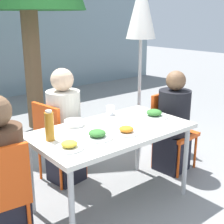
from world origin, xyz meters
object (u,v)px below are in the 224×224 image
object	(u,v)px
drinking_cup	(110,110)
salad_bowl	(74,123)
chair_right	(170,125)
closed_umbrella	(141,17)
bottle	(49,126)
person_right	(173,125)
person_far	(64,130)
chair_far	(55,137)
person_left	(2,177)

from	to	relation	value
drinking_cup	salad_bowl	bearing A→B (deg)	-174.52
chair_right	closed_umbrella	xyz separation A→B (m)	(0.30, 0.80, 1.17)
drinking_cup	salad_bowl	xyz separation A→B (m)	(-0.45, -0.04, -0.02)
bottle	drinking_cup	distance (m)	0.81
person_right	salad_bowl	size ratio (longest dim) A/B	6.31
person_right	chair_right	bearing A→B (deg)	-121.85
person_right	bottle	size ratio (longest dim) A/B	4.60
person_right	person_far	distance (m)	1.18
drinking_cup	salad_bowl	world-z (taller)	drinking_cup
chair_right	bottle	world-z (taller)	bottle
drinking_cup	salad_bowl	size ratio (longest dim) A/B	0.51
bottle	drinking_cup	xyz separation A→B (m)	(0.78, 0.22, -0.07)
person_far	chair_far	bearing A→B (deg)	-121.85
person_right	salad_bowl	bearing A→B (deg)	-14.63
person_right	closed_umbrella	xyz separation A→B (m)	(0.34, 0.89, 1.13)
person_left	salad_bowl	distance (m)	0.78
person_left	bottle	size ratio (longest dim) A/B	4.74
chair_right	drinking_cup	size ratio (longest dim) A/B	9.37
person_right	bottle	world-z (taller)	person_right
chair_right	salad_bowl	size ratio (longest dim) A/B	4.77
bottle	person_far	bearing A→B (deg)	50.46
chair_right	chair_far	xyz separation A→B (m)	(-1.17, 0.49, 0.00)
person_right	salad_bowl	world-z (taller)	person_right
closed_umbrella	person_left	bearing A→B (deg)	-158.51
chair_far	bottle	size ratio (longest dim) A/B	3.47
person_left	closed_umbrella	size ratio (longest dim) A/B	0.54
person_right	salad_bowl	xyz separation A→B (m)	(-1.15, 0.18, 0.23)
chair_right	person_far	size ratio (longest dim) A/B	0.72
bottle	drinking_cup	size ratio (longest dim) A/B	2.70
person_left	chair_far	size ratio (longest dim) A/B	1.36
chair_far	drinking_cup	bearing A→B (deg)	41.13
chair_far	salad_bowl	xyz separation A→B (m)	(-0.02, -0.40, 0.26)
chair_far	salad_bowl	distance (m)	0.48
chair_far	bottle	distance (m)	0.76
person_right	salad_bowl	distance (m)	1.19
person_far	chair_right	bearing A→B (deg)	58.18
closed_umbrella	salad_bowl	bearing A→B (deg)	-154.63
chair_right	drinking_cup	xyz separation A→B (m)	(-0.75, 0.14, 0.29)
person_far	bottle	xyz separation A→B (m)	(-0.44, -0.54, 0.29)
bottle	salad_bowl	size ratio (longest dim) A/B	1.37
salad_bowl	closed_umbrella	bearing A→B (deg)	25.37
salad_bowl	chair_far	bearing A→B (deg)	86.94
person_right	drinking_cup	size ratio (longest dim) A/B	12.40
person_far	person_left	bearing A→B (deg)	-66.76
chair_right	drinking_cup	world-z (taller)	chair_right
chair_far	bottle	bearing A→B (deg)	-40.80
chair_right	salad_bowl	xyz separation A→B (m)	(-1.19, 0.09, 0.26)
person_far	salad_bowl	world-z (taller)	person_far
closed_umbrella	drinking_cup	distance (m)	1.52
chair_right	drinking_cup	distance (m)	0.81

